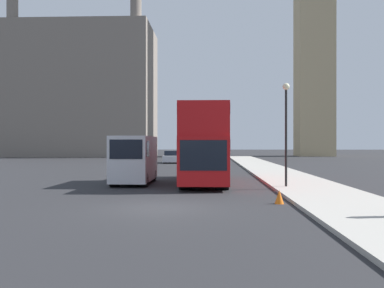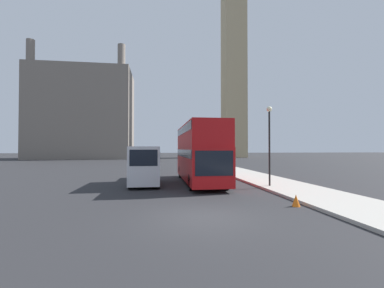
{
  "view_description": "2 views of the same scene",
  "coord_description": "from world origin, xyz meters",
  "px_view_note": "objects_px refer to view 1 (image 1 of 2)",
  "views": [
    {
      "loc": [
        1.78,
        -15.59,
        2.36
      ],
      "look_at": [
        0.81,
        7.82,
        2.33
      ],
      "focal_mm": 40.0,
      "sensor_mm": 36.0,
      "label": 1
    },
    {
      "loc": [
        -1.79,
        -9.74,
        2.63
      ],
      "look_at": [
        1.91,
        17.11,
        3.12
      ],
      "focal_mm": 24.0,
      "sensor_mm": 36.0,
      "label": 2
    }
  ],
  "objects_px": {
    "white_van": "(134,159)",
    "street_lamp": "(286,118)",
    "parked_sedan": "(172,157)",
    "red_double_decker_bus": "(205,142)"
  },
  "relations": [
    {
      "from": "white_van",
      "to": "red_double_decker_bus",
      "type": "bearing_deg",
      "value": 10.64
    },
    {
      "from": "parked_sedan",
      "to": "white_van",
      "type": "bearing_deg",
      "value": -89.64
    },
    {
      "from": "street_lamp",
      "to": "parked_sedan",
      "type": "distance_m",
      "value": 30.67
    },
    {
      "from": "white_van",
      "to": "street_lamp",
      "type": "bearing_deg",
      "value": -16.37
    },
    {
      "from": "red_double_decker_bus",
      "to": "parked_sedan",
      "type": "height_order",
      "value": "red_double_decker_bus"
    },
    {
      "from": "white_van",
      "to": "street_lamp",
      "type": "distance_m",
      "value": 8.95
    },
    {
      "from": "red_double_decker_bus",
      "to": "white_van",
      "type": "height_order",
      "value": "red_double_decker_bus"
    },
    {
      "from": "red_double_decker_bus",
      "to": "street_lamp",
      "type": "height_order",
      "value": "street_lamp"
    },
    {
      "from": "street_lamp",
      "to": "red_double_decker_bus",
      "type": "bearing_deg",
      "value": 142.82
    },
    {
      "from": "red_double_decker_bus",
      "to": "white_van",
      "type": "distance_m",
      "value": 4.28
    }
  ]
}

